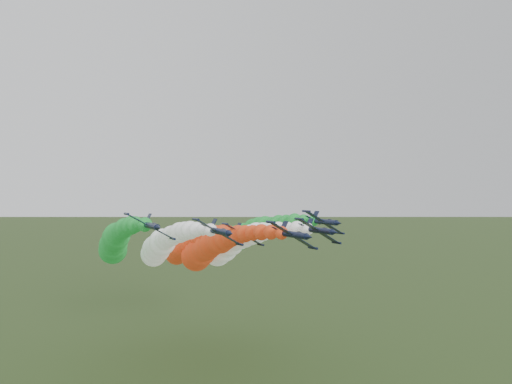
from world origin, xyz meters
The scene contains 6 objects.
jet_lead centered at (1.36, 39.01, 35.03)m, with size 15.94×77.85×19.43m.
jet_inner_left centered at (-9.40, 47.22, 35.71)m, with size 15.40×77.30×18.89m.
jet_inner_right centered at (10.73, 44.13, 35.11)m, with size 15.80×77.70×19.29m.
jet_outer_left centered at (-20.45, 55.68, 36.53)m, with size 15.78×77.69×19.27m.
jet_outer_right centered at (17.34, 50.17, 36.72)m, with size 15.42×77.32×18.91m.
jet_trail centered at (3.13, 61.97, 33.62)m, with size 15.51×77.42×19.00m.
Camera 1 is at (-51.00, -90.87, 51.11)m, focal length 35.00 mm.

